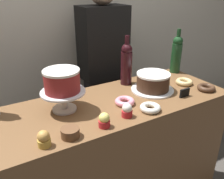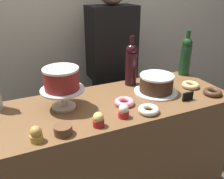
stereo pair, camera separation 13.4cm
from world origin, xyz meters
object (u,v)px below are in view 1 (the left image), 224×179
cake_stand_pedestal (63,97)px  cookie_stack (70,133)px  chocolate_round_cake (153,81)px  price_sign_chalkboard (185,93)px  cupcake_lemon (104,120)px  wine_bottle_green (177,54)px  cupcake_caramel (44,139)px  cupcake_vanilla (127,110)px  barista_figure (104,77)px  wine_bottle_dark_red (126,63)px  donut_sugar (150,108)px  donut_pink (125,101)px  white_layer_cake (62,81)px  donut_chocolate (206,88)px  donut_glazed (184,82)px

cake_stand_pedestal → cookie_stack: size_ratio=2.81×
chocolate_round_cake → price_sign_chalkboard: size_ratio=2.98×
cupcake_lemon → cookie_stack: bearing=178.5°
wine_bottle_green → cake_stand_pedestal: bearing=-171.4°
wine_bottle_green → cupcake_caramel: bearing=-160.5°
cupcake_vanilla → barista_figure: barista_figure is taller
wine_bottle_dark_red → cupcake_vanilla: 0.45m
donut_sugar → cookie_stack: size_ratio=1.33×
chocolate_round_cake → donut_pink: (-0.25, -0.07, -0.05)m
cupcake_lemon → donut_sugar: bearing=2.7°
cupcake_vanilla → donut_pink: (0.06, 0.12, -0.02)m
donut_pink → wine_bottle_green: bearing=22.0°
cake_stand_pedestal → cookie_stack: (-0.06, -0.25, -0.05)m
wine_bottle_dark_red → white_layer_cake: bearing=-164.3°
chocolate_round_cake → wine_bottle_green: 0.41m
cake_stand_pedestal → cupcake_caramel: bearing=-125.5°
cake_stand_pedestal → cupcake_caramel: (-0.18, -0.25, -0.04)m
cake_stand_pedestal → donut_chocolate: bearing=-13.6°
wine_bottle_dark_red → price_sign_chalkboard: bearing=-61.3°
cupcake_caramel → cake_stand_pedestal: bearing=54.5°
cupcake_caramel → chocolate_round_cake: bearing=15.8°
donut_sugar → price_sign_chalkboard: (0.28, 0.03, 0.01)m
cake_stand_pedestal → cupcake_caramel: 0.32m
white_layer_cake → donut_pink: size_ratio=1.67×
cupcake_lemon → cake_stand_pedestal: bearing=112.8°
wine_bottle_green → donut_sugar: 0.67m
wine_bottle_dark_red → donut_sugar: bearing=-103.8°
wine_bottle_green → donut_pink: 0.68m
donut_glazed → cookie_stack: cookie_stack is taller
cupcake_vanilla → cookie_stack: size_ratio=0.88×
donut_sugar → price_sign_chalkboard: 0.28m
cake_stand_pedestal → cupcake_lemon: (0.11, -0.25, -0.04)m
cupcake_vanilla → donut_chocolate: bearing=1.6°
cake_stand_pedestal → white_layer_cake: white_layer_cake is taller
chocolate_round_cake → price_sign_chalkboard: 0.20m
wine_bottle_dark_red → donut_sugar: size_ratio=2.91×
wine_bottle_dark_red → wine_bottle_green: (0.45, 0.00, 0.00)m
chocolate_round_cake → cookie_stack: size_ratio=2.48×
donut_pink → cookie_stack: size_ratio=1.33×
cupcake_caramel → donut_sugar: (0.58, 0.01, -0.02)m
donut_chocolate → donut_sugar: bearing=-176.5°
donut_pink → cookie_stack: (-0.38, -0.14, 0.01)m
wine_bottle_dark_red → wine_bottle_green: 0.45m
cake_stand_pedestal → donut_glazed: cake_stand_pedestal is taller
cupcake_caramel → donut_sugar: size_ratio=0.66×
chocolate_round_cake → cupcake_vanilla: 0.37m
cupcake_caramel → cupcake_lemon: same height
cookie_stack → donut_pink: bearing=20.2°
cupcake_lemon → donut_chocolate: cupcake_lemon is taller
cupcake_vanilla → cupcake_lemon: size_ratio=1.00×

